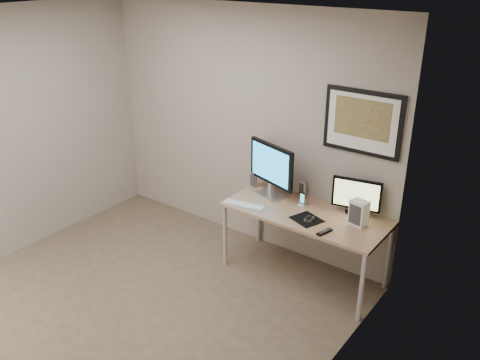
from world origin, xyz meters
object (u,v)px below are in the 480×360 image
Objects in this scene: monitor_tv at (356,196)px; keyboard at (244,205)px; speaker_right at (303,189)px; speaker_left at (254,179)px; phone_dock at (303,199)px; framed_art at (363,122)px; monitor_large at (271,168)px; fan_unit at (359,213)px; desk at (305,218)px.

keyboard is at bearing -165.29° from monitor_tv.
speaker_left is at bearing -162.86° from speaker_right.
phone_dock is at bearing -55.50° from speaker_right.
speaker_left is (-1.11, -0.13, -0.81)m from framed_art.
monitor_large is 1.30× the size of monitor_tv.
phone_dock is at bearing -171.46° from fan_unit.
speaker_left is 1.27m from fan_unit.
framed_art is at bearing -0.72° from speaker_left.
speaker_right is at bearing 53.62° from monitor_large.
phone_dock is 0.57× the size of fan_unit.
speaker_right is (0.55, 0.11, -0.00)m from speaker_left.
monitor_tv is at bearing -0.32° from speaker_right.
desk is 0.55m from fan_unit.
monitor_large is at bearing -171.39° from phone_dock.
monitor_tv is (0.40, 0.24, 0.26)m from desk.
speaker_left is 1.03× the size of speaker_right.
fan_unit is (0.99, -0.03, -0.19)m from monitor_large.
fan_unit reaches higher than phone_dock.
speaker_left is 0.66m from phone_dock.
speaker_left is at bearing 170.35° from monitor_tv.
speaker_left is 0.39× the size of keyboard.
framed_art is 1.72× the size of keyboard.
desk is at bearing -159.73° from fan_unit.
keyboard is (0.18, -0.44, -0.08)m from speaker_left.
speaker_left is at bearing -173.21° from framed_art.
fan_unit is at bearing 14.92° from monitor_large.
keyboard is (-0.47, -0.35, -0.06)m from phone_dock.
speaker_right reaches higher than phone_dock.
speaker_left is at bearing 165.18° from desk.
fan_unit is (0.51, 0.07, 0.19)m from desk.
framed_art is (0.35, 0.33, 0.96)m from desk.
desk is at bearing -22.33° from speaker_left.
desk is 0.54m from monitor_tv.
framed_art is 4.59× the size of speaker_right.
desk is 3.66× the size of keyboard.
speaker_left is at bearing 178.27° from monitor_large.
fan_unit reaches higher than keyboard.
speaker_left is 0.56m from speaker_right.
framed_art is 1.40m from keyboard.
monitor_tv is 0.63m from speaker_right.
speaker_right is at bearing 124.34° from desk.
framed_art is 1.38m from speaker_left.
monitor_tv is at bearing -60.87° from framed_art.
monitor_large is 0.45m from phone_dock.
framed_art reaches higher than speaker_right.
framed_art reaches higher than keyboard.
monitor_large reaches higher than fan_unit.
framed_art reaches higher than monitor_tv.
fan_unit is at bearing 4.69° from keyboard.
monitor_tv is 0.54m from phone_dock.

